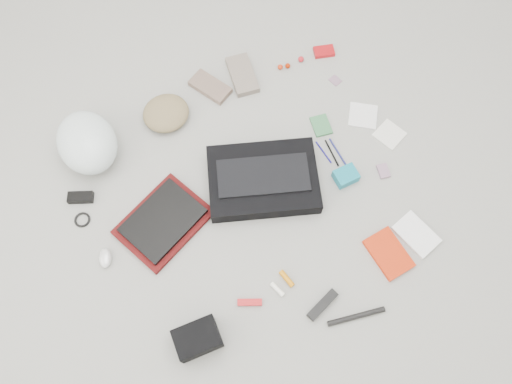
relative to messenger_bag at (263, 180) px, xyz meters
name	(u,v)px	position (x,y,z in m)	size (l,w,h in m)	color
ground_plane	(256,196)	(-0.06, -0.04, -0.04)	(4.00, 4.00, 0.00)	gray
messenger_bag	(263,180)	(0.00, 0.00, 0.00)	(0.49, 0.35, 0.08)	black
bag_flap	(263,175)	(0.00, 0.00, 0.05)	(0.40, 0.18, 0.01)	black
laptop_sleeve	(164,222)	(-0.48, 0.01, -0.03)	(0.37, 0.28, 0.03)	#4A0B0C
laptop	(163,220)	(-0.48, 0.01, 0.00)	(0.32, 0.24, 0.02)	black
bike_helmet	(87,143)	(-0.66, 0.48, 0.06)	(0.26, 0.33, 0.20)	white
beanie	(166,113)	(-0.27, 0.51, 0.00)	(0.22, 0.21, 0.08)	olive
mitten_left	(210,87)	(-0.02, 0.57, -0.03)	(0.10, 0.20, 0.03)	#765F52
mitten_right	(242,75)	(0.15, 0.57, -0.02)	(0.11, 0.23, 0.03)	gray
power_brick	(81,197)	(-0.78, 0.27, -0.03)	(0.11, 0.05, 0.03)	black
cable_coil	(82,220)	(-0.80, 0.17, -0.04)	(0.07, 0.07, 0.01)	black
mouse	(105,258)	(-0.76, -0.04, -0.02)	(0.05, 0.09, 0.03)	silver
camera_bag	(198,339)	(-0.53, -0.52, 0.02)	(0.17, 0.12, 0.11)	black
multitool	(250,302)	(-0.28, -0.47, -0.03)	(0.10, 0.03, 0.02)	#B11316
toiletry_tube_white	(277,289)	(-0.15, -0.47, -0.03)	(0.02, 0.02, 0.07)	white
toiletry_tube_orange	(287,279)	(-0.10, -0.44, -0.03)	(0.02, 0.02, 0.08)	#CB760A
u_lock	(322,305)	(-0.01, -0.60, -0.03)	(0.15, 0.04, 0.03)	black
bike_pump	(356,316)	(0.09, -0.70, -0.03)	(0.02, 0.02, 0.24)	black
book_red	(389,254)	(0.35, -0.53, -0.03)	(0.14, 0.20, 0.02)	red
book_white	(416,234)	(0.50, -0.51, -0.03)	(0.12, 0.19, 0.02)	white
notepad	(321,125)	(0.38, 0.15, -0.03)	(0.08, 0.11, 0.01)	#336D41
pen_blue	(324,152)	(0.32, 0.02, -0.04)	(0.01, 0.01, 0.13)	navy
pen_black	(332,153)	(0.36, 0.00, -0.04)	(0.01, 0.01, 0.15)	black
pen_navy	(338,152)	(0.39, 0.00, -0.04)	(0.01, 0.01, 0.15)	navy
accordion_wallet	(346,176)	(0.35, -0.14, -0.02)	(0.10, 0.08, 0.05)	#10809A
card_deck	(383,171)	(0.53, -0.18, -0.03)	(0.05, 0.07, 0.01)	gray
napkin_top	(363,116)	(0.59, 0.12, -0.04)	(0.13, 0.13, 0.01)	silver
napkin_bottom	(389,134)	(0.65, -0.02, -0.04)	(0.12, 0.12, 0.01)	silver
lollipop_a	(280,67)	(0.35, 0.54, -0.03)	(0.03, 0.03, 0.03)	#BB2C0E
lollipop_b	(288,66)	(0.39, 0.53, -0.03)	(0.03, 0.03, 0.03)	#9C1D00
lollipop_c	(301,59)	(0.46, 0.54, -0.03)	(0.03, 0.03, 0.03)	red
altoids_tin	(324,52)	(0.59, 0.53, -0.03)	(0.10, 0.06, 0.02)	#B41117
stamp_sheet	(335,80)	(0.57, 0.36, -0.04)	(0.05, 0.06, 0.00)	gray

